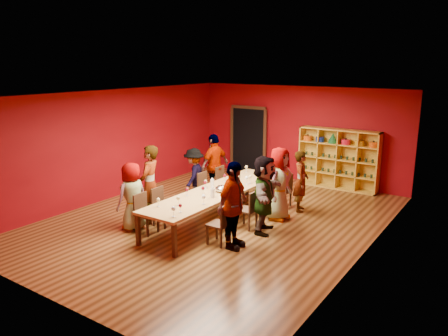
{
  "coord_description": "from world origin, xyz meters",
  "views": [
    {
      "loc": [
        5.72,
        -8.16,
        3.71
      ],
      "look_at": [
        -0.21,
        0.57,
        1.15
      ],
      "focal_mm": 35.0,
      "sensor_mm": 36.0,
      "label": 1
    }
  ],
  "objects_px": {
    "spittoon_bowl": "(222,189)",
    "person_left_1": "(150,184)",
    "chair_person_right_4": "(285,189)",
    "person_right_4": "(301,181)",
    "person_right_1": "(233,206)",
    "person_right_3": "(279,184)",
    "wine_bottle": "(260,170)",
    "person_left_4": "(215,165)",
    "chair_person_right_3": "(269,197)",
    "shelving_unit": "(339,156)",
    "chair_person_right_2": "(250,208)",
    "person_left_3": "(194,176)",
    "chair_person_right_1": "(222,222)",
    "tasting_table": "(218,192)",
    "person_right_2": "(264,194)",
    "chair_person_left_1": "(161,204)",
    "chair_person_left_0": "(144,211)",
    "person_left_0": "(132,196)",
    "chair_person_left_3": "(206,187)",
    "chair_person_left_4": "(223,180)"
  },
  "relations": [
    {
      "from": "chair_person_left_3",
      "to": "person_right_2",
      "type": "bearing_deg",
      "value": -19.55
    },
    {
      "from": "chair_person_left_0",
      "to": "person_right_1",
      "type": "height_order",
      "value": "person_right_1"
    },
    {
      "from": "chair_person_left_1",
      "to": "person_right_4",
      "type": "height_order",
      "value": "person_right_4"
    },
    {
      "from": "person_left_1",
      "to": "person_left_4",
      "type": "bearing_deg",
      "value": 158.26
    },
    {
      "from": "chair_person_right_4",
      "to": "person_right_2",
      "type": "bearing_deg",
      "value": -78.23
    },
    {
      "from": "chair_person_left_4",
      "to": "chair_person_right_2",
      "type": "height_order",
      "value": "same"
    },
    {
      "from": "tasting_table",
      "to": "person_left_1",
      "type": "distance_m",
      "value": 1.61
    },
    {
      "from": "chair_person_right_1",
      "to": "chair_person_right_3",
      "type": "relative_size",
      "value": 1.0
    },
    {
      "from": "person_right_1",
      "to": "person_right_2",
      "type": "xyz_separation_m",
      "value": [
        0.1,
        1.11,
        -0.03
      ]
    },
    {
      "from": "tasting_table",
      "to": "person_right_2",
      "type": "height_order",
      "value": "person_right_2"
    },
    {
      "from": "person_left_0",
      "to": "person_right_2",
      "type": "distance_m",
      "value": 2.96
    },
    {
      "from": "chair_person_right_4",
      "to": "person_right_3",
      "type": "bearing_deg",
      "value": -73.37
    },
    {
      "from": "person_right_3",
      "to": "person_right_1",
      "type": "bearing_deg",
      "value": -178.91
    },
    {
      "from": "person_left_4",
      "to": "person_right_4",
      "type": "height_order",
      "value": "person_left_4"
    },
    {
      "from": "person_left_1",
      "to": "shelving_unit",
      "type": "bearing_deg",
      "value": 132.86
    },
    {
      "from": "chair_person_left_0",
      "to": "chair_person_left_1",
      "type": "relative_size",
      "value": 1.0
    },
    {
      "from": "person_left_4",
      "to": "person_right_1",
      "type": "distance_m",
      "value": 3.6
    },
    {
      "from": "person_left_0",
      "to": "person_right_3",
      "type": "xyz_separation_m",
      "value": [
        2.43,
        2.45,
        0.11
      ]
    },
    {
      "from": "person_left_4",
      "to": "chair_person_right_3",
      "type": "distance_m",
      "value": 2.24
    },
    {
      "from": "chair_person_left_1",
      "to": "spittoon_bowl",
      "type": "distance_m",
      "value": 1.46
    },
    {
      "from": "person_right_1",
      "to": "spittoon_bowl",
      "type": "distance_m",
      "value": 1.51
    },
    {
      "from": "chair_person_right_2",
      "to": "chair_person_left_3",
      "type": "bearing_deg",
      "value": 156.83
    },
    {
      "from": "person_right_1",
      "to": "chair_person_left_1",
      "type": "bearing_deg",
      "value": 82.33
    },
    {
      "from": "chair_person_right_4",
      "to": "person_right_4",
      "type": "bearing_deg",
      "value": 0.0
    },
    {
      "from": "person_left_1",
      "to": "wine_bottle",
      "type": "height_order",
      "value": "person_left_1"
    },
    {
      "from": "spittoon_bowl",
      "to": "person_left_1",
      "type": "bearing_deg",
      "value": -145.86
    },
    {
      "from": "chair_person_right_3",
      "to": "spittoon_bowl",
      "type": "relative_size",
      "value": 2.83
    },
    {
      "from": "person_left_4",
      "to": "person_left_3",
      "type": "bearing_deg",
      "value": -0.07
    },
    {
      "from": "person_right_1",
      "to": "person_right_4",
      "type": "distance_m",
      "value": 2.91
    },
    {
      "from": "chair_person_right_2",
      "to": "person_right_4",
      "type": "height_order",
      "value": "person_right_4"
    },
    {
      "from": "chair_person_left_0",
      "to": "chair_person_left_1",
      "type": "distance_m",
      "value": 0.56
    },
    {
      "from": "person_left_1",
      "to": "person_right_3",
      "type": "distance_m",
      "value": 3.06
    },
    {
      "from": "tasting_table",
      "to": "chair_person_left_0",
      "type": "xyz_separation_m",
      "value": [
        -0.91,
        -1.55,
        -0.2
      ]
    },
    {
      "from": "chair_person_left_3",
      "to": "wine_bottle",
      "type": "height_order",
      "value": "wine_bottle"
    },
    {
      "from": "chair_person_left_0",
      "to": "person_left_4",
      "type": "xyz_separation_m",
      "value": [
        -0.29,
        3.12,
        0.4
      ]
    },
    {
      "from": "person_left_0",
      "to": "person_right_3",
      "type": "height_order",
      "value": "person_right_3"
    },
    {
      "from": "chair_person_left_4",
      "to": "person_left_4",
      "type": "bearing_deg",
      "value": -180.0
    },
    {
      "from": "person_left_3",
      "to": "chair_person_right_1",
      "type": "xyz_separation_m",
      "value": [
        2.2,
        -1.89,
        -0.25
      ]
    },
    {
      "from": "person_left_0",
      "to": "chair_person_right_2",
      "type": "xyz_separation_m",
      "value": [
        2.17,
        1.52,
        -0.28
      ]
    },
    {
      "from": "shelving_unit",
      "to": "chair_person_right_2",
      "type": "bearing_deg",
      "value": -96.37
    },
    {
      "from": "person_left_1",
      "to": "person_left_0",
      "type": "bearing_deg",
      "value": -22.46
    },
    {
      "from": "person_left_3",
      "to": "person_right_2",
      "type": "relative_size",
      "value": 0.86
    },
    {
      "from": "chair_person_right_3",
      "to": "person_right_4",
      "type": "height_order",
      "value": "person_right_4"
    },
    {
      "from": "chair_person_left_1",
      "to": "person_left_1",
      "type": "relative_size",
      "value": 0.48
    },
    {
      "from": "chair_person_left_1",
      "to": "chair_person_left_4",
      "type": "bearing_deg",
      "value": 90.0
    },
    {
      "from": "person_right_3",
      "to": "person_right_4",
      "type": "height_order",
      "value": "person_right_3"
    },
    {
      "from": "person_right_2",
      "to": "person_right_3",
      "type": "distance_m",
      "value": 0.94
    },
    {
      "from": "chair_person_left_4",
      "to": "wine_bottle",
      "type": "bearing_deg",
      "value": 19.93
    },
    {
      "from": "person_right_1",
      "to": "person_right_3",
      "type": "distance_m",
      "value": 2.04
    },
    {
      "from": "chair_person_right_4",
      "to": "person_left_4",
      "type": "bearing_deg",
      "value": -174.78
    }
  ]
}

